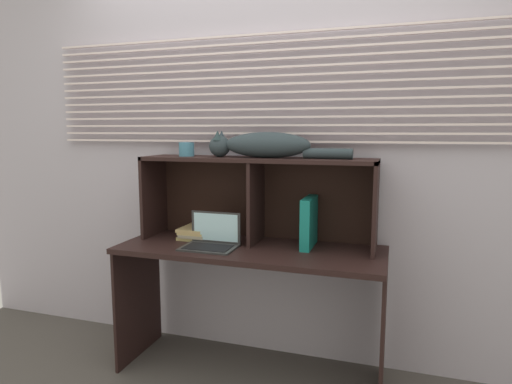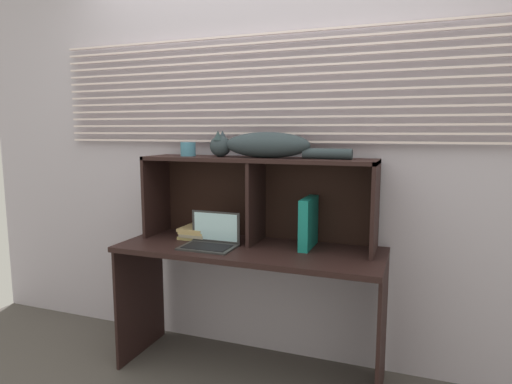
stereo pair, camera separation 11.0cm
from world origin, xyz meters
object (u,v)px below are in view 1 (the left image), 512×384
object	(u,v)px
binder_upright	(309,222)
book_stack	(197,232)
cat	(263,145)
small_basket	(187,149)
laptop	(211,240)

from	to	relation	value
binder_upright	book_stack	distance (m)	0.70
cat	binder_upright	bearing A→B (deg)	0.00
cat	small_basket	distance (m)	0.48
cat	small_basket	xyz separation A→B (m)	(-0.48, 0.00, -0.03)
binder_upright	book_stack	size ratio (longest dim) A/B	1.25
binder_upright	small_basket	xyz separation A→B (m)	(-0.75, 0.00, 0.40)
cat	laptop	world-z (taller)	cat
laptop	book_stack	size ratio (longest dim) A/B	1.33
cat	laptop	size ratio (longest dim) A/B	2.76
small_basket	laptop	bearing A→B (deg)	-37.40
cat	laptop	bearing A→B (deg)	-144.87
book_stack	small_basket	size ratio (longest dim) A/B	2.47
laptop	binder_upright	world-z (taller)	binder_upright
laptop	small_basket	distance (m)	0.58
laptop	binder_upright	bearing A→B (deg)	18.65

